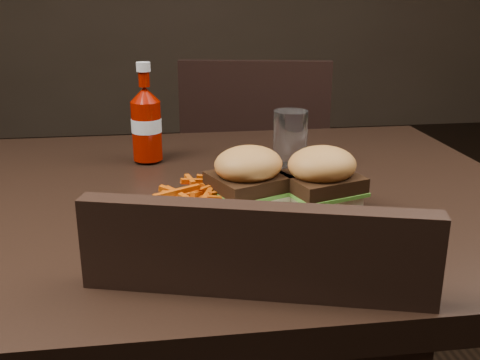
{
  "coord_description": "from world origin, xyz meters",
  "views": [
    {
      "loc": [
        0.01,
        -0.85,
        1.06
      ],
      "look_at": [
        0.12,
        -0.1,
        0.8
      ],
      "focal_mm": 42.0,
      "sensor_mm": 36.0,
      "label": 1
    }
  ],
  "objects": [
    {
      "name": "fries_pile",
      "position": [
        0.07,
        -0.1,
        0.78
      ],
      "size": [
        0.13,
        0.13,
        0.04
      ],
      "primitive_type": null,
      "rotation": [
        0.0,
        0.0,
        -0.21
      ],
      "color": "#AF5F06",
      "rests_on": "plate"
    },
    {
      "name": "tumbler",
      "position": [
        0.24,
        0.12,
        0.81
      ],
      "size": [
        0.07,
        0.07,
        0.1
      ],
      "primitive_type": "cylinder",
      "rotation": [
        0.0,
        0.0,
        0.1
      ],
      "color": "white",
      "rests_on": "dining_table"
    },
    {
      "name": "dining_table",
      "position": [
        0.0,
        0.0,
        0.73
      ],
      "size": [
        1.2,
        0.8,
        0.04
      ],
      "primitive_type": "cube",
      "color": "black",
      "rests_on": "ground"
    },
    {
      "name": "plate",
      "position": [
        0.12,
        -0.11,
        0.76
      ],
      "size": [
        0.26,
        0.26,
        0.01
      ],
      "primitive_type": "cylinder",
      "color": "white",
      "rests_on": "dining_table"
    },
    {
      "name": "chair_far",
      "position": [
        0.29,
        0.81,
        0.43
      ],
      "size": [
        0.5,
        0.5,
        0.04
      ],
      "primitive_type": "cube",
      "rotation": [
        0.0,
        0.0,
        2.95
      ],
      "color": "black",
      "rests_on": "ground"
    },
    {
      "name": "sandwich_half_b",
      "position": [
        0.23,
        -0.11,
        0.77
      ],
      "size": [
        0.11,
        0.11,
        0.02
      ],
      "primitive_type": "cube",
      "rotation": [
        0.0,
        0.0,
        0.32
      ],
      "color": "beige",
      "rests_on": "plate"
    },
    {
      "name": "sandwich_half_a",
      "position": [
        0.13,
        -0.1,
        0.77
      ],
      "size": [
        0.12,
        0.11,
        0.02
      ],
      "primitive_type": "cube",
      "rotation": [
        0.0,
        0.0,
        0.41
      ],
      "color": "#F8F2BB",
      "rests_on": "plate"
    },
    {
      "name": "ketchup_bottle",
      "position": [
        -0.02,
        0.18,
        0.81
      ],
      "size": [
        0.06,
        0.06,
        0.11
      ],
      "primitive_type": "cylinder",
      "rotation": [
        0.0,
        0.0,
        0.07
      ],
      "color": "#8A0D00",
      "rests_on": "dining_table"
    }
  ]
}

